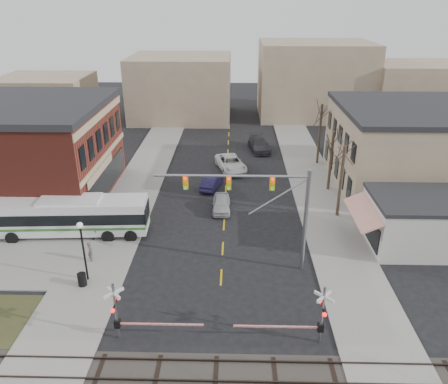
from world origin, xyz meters
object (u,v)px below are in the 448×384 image
(rr_crossing_west, at_px, (123,312))
(pedestrian_far, at_px, (97,229))
(traffic_signal_mast, at_px, (265,199))
(car_a, at_px, (221,203))
(car_c, at_px, (231,163))
(pedestrian_near, at_px, (90,251))
(street_lamp, at_px, (82,240))
(transit_bus, at_px, (72,215))
(car_d, at_px, (259,144))
(rr_crossing_east, at_px, (314,315))
(trash_bin, at_px, (82,279))
(car_b, at_px, (212,182))

(rr_crossing_west, distance_m, pedestrian_far, 12.47)
(traffic_signal_mast, bearing_deg, car_a, 109.33)
(car_c, height_order, pedestrian_near, pedestrian_near)
(street_lamp, height_order, car_c, street_lamp)
(transit_bus, bearing_deg, car_d, 53.44)
(transit_bus, relative_size, car_c, 2.18)
(rr_crossing_east, xyz_separation_m, street_lamp, (-15.19, 5.74, 1.43))
(street_lamp, xyz_separation_m, car_a, (9.28, 11.58, -2.70))
(traffic_signal_mast, distance_m, rr_crossing_west, 12.07)
(transit_bus, relative_size, rr_crossing_west, 2.28)
(rr_crossing_east, distance_m, car_c, 28.43)
(traffic_signal_mast, height_order, rr_crossing_east, traffic_signal_mast)
(trash_bin, distance_m, car_d, 33.18)
(transit_bus, relative_size, trash_bin, 13.45)
(rr_crossing_east, bearing_deg, pedestrian_far, 144.71)
(pedestrian_near, bearing_deg, traffic_signal_mast, -117.20)
(car_c, xyz_separation_m, pedestrian_near, (-10.56, -19.72, 0.11))
(car_d, bearing_deg, street_lamp, -123.60)
(pedestrian_near, bearing_deg, rr_crossing_east, -142.21)
(rr_crossing_west, height_order, car_b, rr_crossing_west)
(street_lamp, distance_m, car_b, 18.83)
(transit_bus, height_order, street_lamp, street_lamp)
(car_a, xyz_separation_m, car_b, (-1.18, 5.20, -0.04))
(trash_bin, bearing_deg, pedestrian_near, 96.30)
(car_c, height_order, car_d, car_d)
(trash_bin, xyz_separation_m, car_d, (13.88, 30.14, 0.23))
(street_lamp, relative_size, car_d, 0.82)
(pedestrian_far, bearing_deg, pedestrian_near, -103.00)
(car_b, xyz_separation_m, car_d, (5.63, 12.65, 0.16))
(transit_bus, height_order, pedestrian_near, transit_bus)
(rr_crossing_east, distance_m, pedestrian_near, 17.74)
(street_lamp, bearing_deg, pedestrian_far, 99.23)
(rr_crossing_east, height_order, pedestrian_far, rr_crossing_east)
(transit_bus, distance_m, rr_crossing_west, 14.30)
(trash_bin, bearing_deg, rr_crossing_east, -18.13)
(street_lamp, bearing_deg, transit_bus, 115.84)
(trash_bin, xyz_separation_m, pedestrian_near, (-0.35, 3.19, 0.33))
(transit_bus, height_order, car_b, transit_bus)
(traffic_signal_mast, xyz_separation_m, trash_bin, (-12.82, -2.59, -5.19))
(car_d, height_order, pedestrian_far, pedestrian_far)
(transit_bus, relative_size, car_a, 3.10)
(car_a, height_order, pedestrian_far, pedestrian_far)
(transit_bus, xyz_separation_m, street_lamp, (3.19, -6.60, 1.57))
(car_c, bearing_deg, street_lamp, -131.19)
(traffic_signal_mast, height_order, car_b, traffic_signal_mast)
(rr_crossing_west, xyz_separation_m, pedestrian_far, (-5.01, 11.38, -0.92))
(transit_bus, distance_m, pedestrian_far, 2.58)
(car_a, bearing_deg, street_lamp, -129.94)
(trash_bin, xyz_separation_m, car_c, (10.21, 22.91, 0.22))
(rr_crossing_west, relative_size, pedestrian_far, 3.00)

